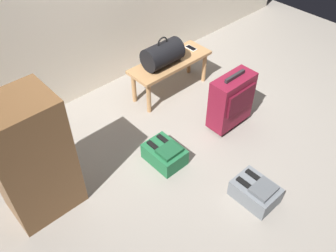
{
  "coord_description": "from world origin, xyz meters",
  "views": [
    {
      "loc": [
        -2.13,
        -1.58,
        2.59
      ],
      "look_at": [
        -0.42,
        0.28,
        0.25
      ],
      "focal_mm": 37.92,
      "sensor_mm": 36.0,
      "label": 1
    }
  ],
  "objects_px": {
    "backpack_green": "(165,154)",
    "side_cabinet": "(31,159)",
    "backpack_grey": "(256,192)",
    "cell_phone": "(191,48)",
    "bench": "(170,66)",
    "suitcase_upright_burgundy": "(231,100)",
    "duffel_bag_black": "(163,54)"
  },
  "relations": [
    {
      "from": "duffel_bag_black",
      "to": "suitcase_upright_burgundy",
      "type": "relative_size",
      "value": 0.68
    },
    {
      "from": "backpack_grey",
      "to": "backpack_green",
      "type": "height_order",
      "value": "same"
    },
    {
      "from": "bench",
      "to": "side_cabinet",
      "type": "bearing_deg",
      "value": -166.51
    },
    {
      "from": "duffel_bag_black",
      "to": "side_cabinet",
      "type": "distance_m",
      "value": 1.82
    },
    {
      "from": "backpack_green",
      "to": "duffel_bag_black",
      "type": "bearing_deg",
      "value": 48.94
    },
    {
      "from": "cell_phone",
      "to": "side_cabinet",
      "type": "distance_m",
      "value": 2.3
    },
    {
      "from": "bench",
      "to": "cell_phone",
      "type": "distance_m",
      "value": 0.37
    },
    {
      "from": "backpack_green",
      "to": "side_cabinet",
      "type": "distance_m",
      "value": 1.22
    },
    {
      "from": "suitcase_upright_burgundy",
      "to": "backpack_green",
      "type": "relative_size",
      "value": 1.69
    },
    {
      "from": "backpack_grey",
      "to": "backpack_green",
      "type": "xyz_separation_m",
      "value": [
        -0.28,
        0.86,
        0.0
      ]
    },
    {
      "from": "cell_phone",
      "to": "backpack_green",
      "type": "height_order",
      "value": "cell_phone"
    },
    {
      "from": "cell_phone",
      "to": "suitcase_upright_burgundy",
      "type": "relative_size",
      "value": 0.22
    },
    {
      "from": "suitcase_upright_burgundy",
      "to": "backpack_grey",
      "type": "height_order",
      "value": "suitcase_upright_burgundy"
    },
    {
      "from": "side_cabinet",
      "to": "backpack_green",
      "type": "bearing_deg",
      "value": -17.68
    },
    {
      "from": "duffel_bag_black",
      "to": "backpack_grey",
      "type": "bearing_deg",
      "value": -103.89
    },
    {
      "from": "cell_phone",
      "to": "backpack_grey",
      "type": "relative_size",
      "value": 0.38
    },
    {
      "from": "suitcase_upright_burgundy",
      "to": "side_cabinet",
      "type": "height_order",
      "value": "side_cabinet"
    },
    {
      "from": "cell_phone",
      "to": "backpack_grey",
      "type": "xyz_separation_m",
      "value": [
        -0.89,
        -1.68,
        -0.32
      ]
    },
    {
      "from": "bench",
      "to": "cell_phone",
      "type": "xyz_separation_m",
      "value": [
        0.36,
        0.03,
        0.07
      ]
    },
    {
      "from": "cell_phone",
      "to": "backpack_green",
      "type": "distance_m",
      "value": 1.47
    },
    {
      "from": "backpack_grey",
      "to": "cell_phone",
      "type": "bearing_deg",
      "value": 62.25
    },
    {
      "from": "backpack_green",
      "to": "side_cabinet",
      "type": "height_order",
      "value": "side_cabinet"
    },
    {
      "from": "cell_phone",
      "to": "suitcase_upright_burgundy",
      "type": "bearing_deg",
      "value": -109.39
    },
    {
      "from": "backpack_grey",
      "to": "duffel_bag_black",
      "type": "bearing_deg",
      "value": 76.11
    },
    {
      "from": "suitcase_upright_burgundy",
      "to": "backpack_grey",
      "type": "distance_m",
      "value": 1.0
    },
    {
      "from": "backpack_grey",
      "to": "side_cabinet",
      "type": "relative_size",
      "value": 0.35
    },
    {
      "from": "backpack_grey",
      "to": "side_cabinet",
      "type": "height_order",
      "value": "side_cabinet"
    },
    {
      "from": "bench",
      "to": "suitcase_upright_burgundy",
      "type": "height_order",
      "value": "suitcase_upright_burgundy"
    },
    {
      "from": "bench",
      "to": "duffel_bag_black",
      "type": "height_order",
      "value": "duffel_bag_black"
    },
    {
      "from": "cell_phone",
      "to": "backpack_green",
      "type": "bearing_deg",
      "value": -144.75
    },
    {
      "from": "backpack_grey",
      "to": "backpack_green",
      "type": "distance_m",
      "value": 0.9
    },
    {
      "from": "side_cabinet",
      "to": "bench",
      "type": "bearing_deg",
      "value": 13.49
    }
  ]
}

